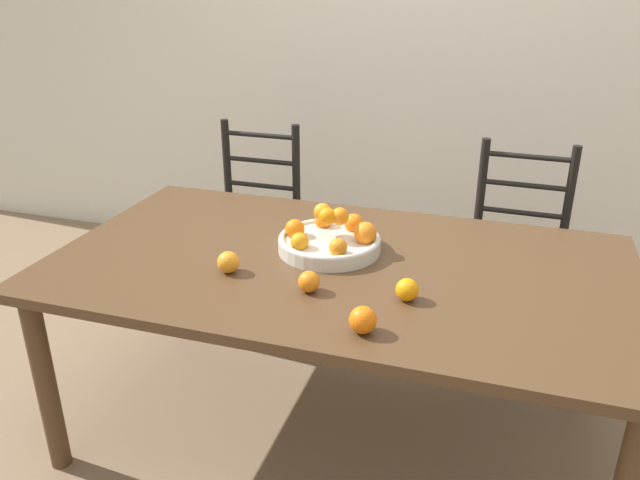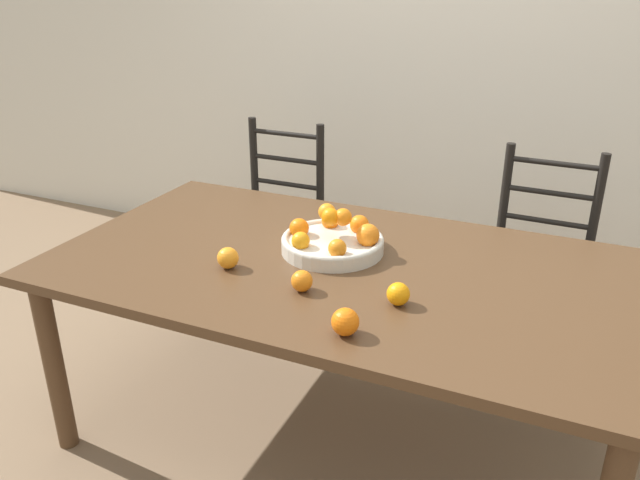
{
  "view_description": "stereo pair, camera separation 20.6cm",
  "coord_description": "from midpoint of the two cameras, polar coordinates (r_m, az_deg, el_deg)",
  "views": [
    {
      "loc": [
        0.52,
        -1.83,
        1.62
      ],
      "look_at": [
        -0.06,
        -0.03,
        0.81
      ],
      "focal_mm": 35.0,
      "sensor_mm": 36.0,
      "label": 1
    },
    {
      "loc": [
        0.71,
        -1.76,
        1.62
      ],
      "look_at": [
        -0.06,
        -0.03,
        0.81
      ],
      "focal_mm": 35.0,
      "sensor_mm": 36.0,
      "label": 2
    }
  ],
  "objects": [
    {
      "name": "orange_loose_3",
      "position": [
        1.86,
        4.83,
        -4.63
      ],
      "size": [
        0.07,
        0.07,
        0.07
      ],
      "color": "orange",
      "rests_on": "dining_table"
    },
    {
      "name": "orange_loose_2",
      "position": [
        2.05,
        -11.24,
        -2.07
      ],
      "size": [
        0.07,
        0.07,
        0.07
      ],
      "color": "orange",
      "rests_on": "dining_table"
    },
    {
      "name": "dining_table",
      "position": [
        2.14,
        -1.03,
        -3.81
      ],
      "size": [
        1.95,
        1.08,
        0.72
      ],
      "color": "#4C331E",
      "rests_on": "ground_plane"
    },
    {
      "name": "fruit_bowl",
      "position": [
        2.17,
        -1.79,
        0.02
      ],
      "size": [
        0.36,
        0.36,
        0.16
      ],
      "color": "beige",
      "rests_on": "dining_table"
    },
    {
      "name": "chair_left",
      "position": [
        3.17,
        -8.09,
        1.74
      ],
      "size": [
        0.42,
        0.4,
        0.94
      ],
      "rotation": [
        0.0,
        0.0,
        0.0
      ],
      "color": "black",
      "rests_on": "ground_plane"
    },
    {
      "name": "chair_right",
      "position": [
        2.88,
        15.56,
        -1.16
      ],
      "size": [
        0.43,
        0.41,
        0.94
      ],
      "rotation": [
        0.0,
        0.0,
        -0.03
      ],
      "color": "black",
      "rests_on": "ground_plane"
    },
    {
      "name": "ground_plane",
      "position": [
        2.5,
        -0.92,
        -17.13
      ],
      "size": [
        12.0,
        12.0,
        0.0
      ],
      "primitive_type": "plane",
      "color": "#7F664C"
    },
    {
      "name": "orange_loose_0",
      "position": [
        1.69,
        0.45,
        -7.42
      ],
      "size": [
        0.08,
        0.08,
        0.08
      ],
      "color": "orange",
      "rests_on": "dining_table"
    },
    {
      "name": "orange_loose_1",
      "position": [
        1.9,
        -4.12,
        -3.9
      ],
      "size": [
        0.07,
        0.07,
        0.07
      ],
      "color": "orange",
      "rests_on": "dining_table"
    },
    {
      "name": "wall_back",
      "position": [
        3.45,
        7.76,
        17.81
      ],
      "size": [
        8.0,
        0.06,
        2.6
      ],
      "color": "silver",
      "rests_on": "ground_plane"
    }
  ]
}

